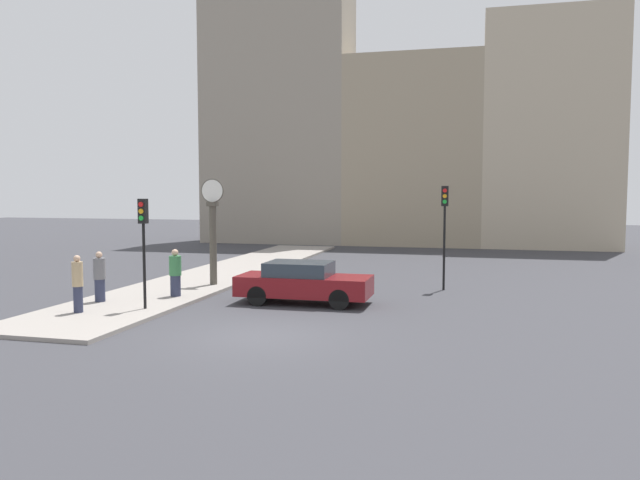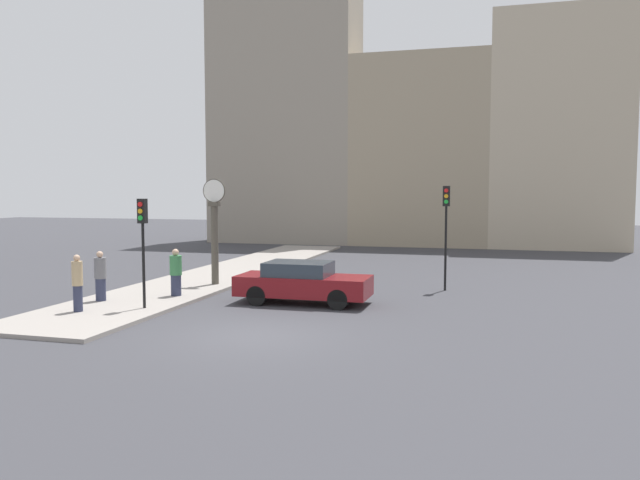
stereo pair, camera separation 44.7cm
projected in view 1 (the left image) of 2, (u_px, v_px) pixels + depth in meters
ground_plane at (261, 336)px, 16.19m from camera, size 120.00×120.00×0.00m
sidewalk_corner at (228, 272)px, 28.57m from camera, size 3.85×26.74×0.12m
building_row at (387, 126)px, 43.82m from camera, size 28.41×5.00×19.55m
sedan_car at (303, 282)px, 20.79m from camera, size 4.43×1.77×1.40m
traffic_light_near at (143, 230)px, 19.13m from camera, size 0.26×0.24×3.40m
traffic_light_far at (445, 216)px, 23.48m from camera, size 0.26×0.24×3.95m
street_clock at (213, 231)px, 24.18m from camera, size 0.93×0.36×4.11m
pedestrian_green_hoodie at (175, 273)px, 21.55m from camera, size 0.42×0.42×1.64m
pedestrian_grey_jacket at (100, 277)px, 20.49m from camera, size 0.39×0.39×1.66m
pedestrian_tan_coat at (78, 284)px, 18.64m from camera, size 0.32×0.32×1.73m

